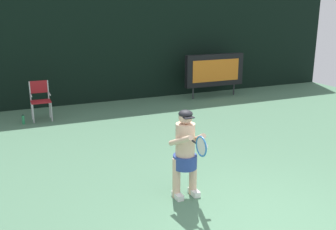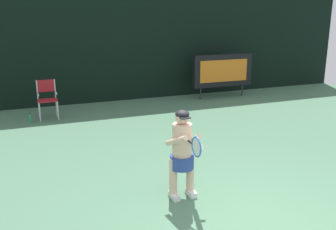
# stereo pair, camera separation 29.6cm
# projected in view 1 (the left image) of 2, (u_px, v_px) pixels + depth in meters

# --- Properties ---
(backdrop_screen) EXTENTS (18.00, 0.12, 3.66)m
(backdrop_screen) POSITION_uv_depth(u_px,v_px,m) (104.00, 47.00, 12.36)
(backdrop_screen) COLOR black
(backdrop_screen) RESTS_ON ground
(scoreboard) EXTENTS (2.20, 0.21, 1.50)m
(scoreboard) POSITION_uv_depth(u_px,v_px,m) (215.00, 70.00, 13.22)
(scoreboard) COLOR black
(scoreboard) RESTS_ON ground
(umpire_chair) EXTENTS (0.52, 0.44, 1.08)m
(umpire_chair) POSITION_uv_depth(u_px,v_px,m) (40.00, 98.00, 10.51)
(umpire_chair) COLOR #B7B7BC
(umpire_chair) RESTS_ON ground
(water_bottle) EXTENTS (0.07, 0.07, 0.27)m
(water_bottle) POSITION_uv_depth(u_px,v_px,m) (23.00, 120.00, 10.22)
(water_bottle) COLOR #2A8752
(water_bottle) RESTS_ON ground
(tennis_player) EXTENTS (0.54, 0.62, 1.46)m
(tennis_player) POSITION_uv_depth(u_px,v_px,m) (185.00, 151.00, 6.10)
(tennis_player) COLOR white
(tennis_player) RESTS_ON ground
(tennis_racket) EXTENTS (0.03, 0.60, 0.31)m
(tennis_racket) POSITION_uv_depth(u_px,v_px,m) (200.00, 146.00, 5.59)
(tennis_racket) COLOR black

